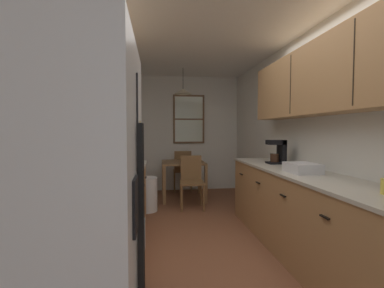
% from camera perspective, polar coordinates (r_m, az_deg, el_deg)
% --- Properties ---
extents(ground_plane, '(12.00, 12.00, 0.00)m').
position_cam_1_polar(ground_plane, '(3.68, 1.41, -18.43)').
color(ground_plane, brown).
extents(wall_left, '(0.10, 9.00, 2.55)m').
position_cam_1_polar(wall_left, '(3.49, -21.05, 1.66)').
color(wall_left, silver).
rests_on(wall_left, ground).
extents(wall_right, '(0.10, 9.00, 2.55)m').
position_cam_1_polar(wall_right, '(3.88, 21.57, 1.75)').
color(wall_right, silver).
rests_on(wall_right, ground).
extents(wall_back, '(4.40, 0.10, 2.55)m').
position_cam_1_polar(wall_back, '(6.06, -2.43, 2.24)').
color(wall_back, silver).
rests_on(wall_back, ground).
extents(ceiling_slab, '(4.40, 9.00, 0.08)m').
position_cam_1_polar(ceiling_slab, '(3.66, 1.46, 22.91)').
color(ceiling_slab, white).
extents(refrigerator, '(0.71, 0.79, 1.73)m').
position_cam_1_polar(refrigerator, '(1.39, -26.30, -17.15)').
color(refrigerator, silver).
rests_on(refrigerator, ground).
extents(stove_range, '(0.66, 0.62, 1.10)m').
position_cam_1_polar(stove_range, '(2.19, -20.43, -20.56)').
color(stove_range, black).
rests_on(stove_range, ground).
extents(microwave_over_range, '(0.39, 0.62, 0.32)m').
position_cam_1_polar(microwave_over_range, '(2.06, -24.12, 10.84)').
color(microwave_over_range, black).
extents(counter_left, '(0.64, 1.69, 0.90)m').
position_cam_1_polar(counter_left, '(3.27, -15.85, -12.98)').
color(counter_left, '#A87A4C').
rests_on(counter_left, ground).
extents(upper_cabinets_left, '(0.33, 1.77, 0.66)m').
position_cam_1_polar(upper_cabinets_left, '(3.16, -18.89, 11.50)').
color(upper_cabinets_left, '#A87A4C').
extents(counter_right, '(0.64, 3.31, 0.90)m').
position_cam_1_polar(counter_right, '(3.02, 24.24, -14.45)').
color(counter_right, '#A87A4C').
rests_on(counter_right, ground).
extents(upper_cabinets_right, '(0.33, 2.99, 0.72)m').
position_cam_1_polar(upper_cabinets_right, '(2.97, 27.68, 12.75)').
color(upper_cabinets_right, '#A87A4C').
extents(dining_table, '(0.82, 0.85, 0.73)m').
position_cam_1_polar(dining_table, '(5.26, -1.90, -5.08)').
color(dining_table, brown).
rests_on(dining_table, ground).
extents(dining_chair_near, '(0.42, 0.42, 0.90)m').
position_cam_1_polar(dining_chair_near, '(4.66, -0.10, -7.49)').
color(dining_chair_near, brown).
rests_on(dining_chair_near, ground).
extents(dining_chair_far, '(0.41, 0.41, 0.90)m').
position_cam_1_polar(dining_chair_far, '(5.90, -2.03, -5.32)').
color(dining_chair_far, brown).
rests_on(dining_chair_far, ground).
extents(pendant_light, '(0.33, 0.33, 0.50)m').
position_cam_1_polar(pendant_light, '(5.26, -1.92, 11.16)').
color(pendant_light, black).
extents(back_window, '(0.70, 0.05, 1.09)m').
position_cam_1_polar(back_window, '(6.02, -0.69, 5.31)').
color(back_window, brown).
extents(trash_bin, '(0.33, 0.33, 0.56)m').
position_cam_1_polar(trash_bin, '(4.57, -9.54, -10.55)').
color(trash_bin, white).
rests_on(trash_bin, ground).
extents(storage_canister, '(0.11, 0.11, 0.16)m').
position_cam_1_polar(storage_canister, '(2.45, -18.53, -5.61)').
color(storage_canister, red).
rests_on(storage_canister, counter_left).
extents(dish_towel, '(0.02, 0.16, 0.24)m').
position_cam_1_polar(dish_towel, '(2.27, -10.27, -18.75)').
color(dish_towel, silver).
extents(coffee_maker, '(0.22, 0.18, 0.31)m').
position_cam_1_polar(coffee_maker, '(3.71, 17.91, -1.49)').
color(coffee_maker, black).
rests_on(coffee_maker, counter_right).
extents(dish_rack, '(0.28, 0.34, 0.10)m').
position_cam_1_polar(dish_rack, '(3.00, 22.50, -4.74)').
color(dish_rack, silver).
rests_on(dish_rack, counter_right).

